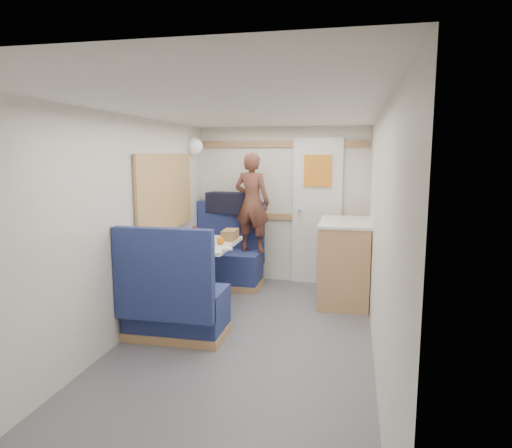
% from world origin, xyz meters
% --- Properties ---
extents(floor, '(4.50, 4.50, 0.00)m').
position_xyz_m(floor, '(0.00, 0.00, 0.00)').
color(floor, '#515156').
rests_on(floor, ground).
extents(ceiling, '(4.50, 4.50, 0.00)m').
position_xyz_m(ceiling, '(0.00, 0.00, 2.00)').
color(ceiling, silver).
rests_on(ceiling, wall_back).
extents(wall_back, '(2.20, 0.02, 2.00)m').
position_xyz_m(wall_back, '(0.00, 2.25, 1.00)').
color(wall_back, silver).
rests_on(wall_back, floor).
extents(wall_left, '(0.02, 4.50, 2.00)m').
position_xyz_m(wall_left, '(-1.10, 0.00, 1.00)').
color(wall_left, silver).
rests_on(wall_left, floor).
extents(wall_right, '(0.02, 4.50, 2.00)m').
position_xyz_m(wall_right, '(1.10, 0.00, 1.00)').
color(wall_right, silver).
rests_on(wall_right, floor).
extents(oak_trim_low, '(2.15, 0.02, 0.08)m').
position_xyz_m(oak_trim_low, '(0.00, 2.23, 0.85)').
color(oak_trim_low, '#AE864F').
rests_on(oak_trim_low, wall_back).
extents(oak_trim_high, '(2.15, 0.02, 0.08)m').
position_xyz_m(oak_trim_high, '(0.00, 2.23, 1.78)').
color(oak_trim_high, '#AE864F').
rests_on(oak_trim_high, wall_back).
extents(side_window, '(0.04, 1.30, 0.72)m').
position_xyz_m(side_window, '(-1.08, 1.00, 1.25)').
color(side_window, '#B2C0A3').
rests_on(side_window, wall_left).
extents(rear_door, '(0.62, 0.12, 1.86)m').
position_xyz_m(rear_door, '(0.45, 2.22, 0.97)').
color(rear_door, white).
rests_on(rear_door, wall_back).
extents(dinette_table, '(0.62, 0.92, 0.72)m').
position_xyz_m(dinette_table, '(-0.65, 1.00, 0.57)').
color(dinette_table, white).
rests_on(dinette_table, floor).
extents(bench_far, '(0.90, 0.59, 1.05)m').
position_xyz_m(bench_far, '(-0.65, 1.86, 0.30)').
color(bench_far, navy).
rests_on(bench_far, floor).
extents(bench_near, '(0.90, 0.59, 1.05)m').
position_xyz_m(bench_near, '(-0.65, 0.14, 0.30)').
color(bench_near, navy).
rests_on(bench_near, floor).
extents(ledge, '(0.90, 0.14, 0.04)m').
position_xyz_m(ledge, '(-0.65, 2.12, 0.88)').
color(ledge, '#AE864F').
rests_on(ledge, bench_far).
extents(dome_light, '(0.20, 0.20, 0.20)m').
position_xyz_m(dome_light, '(-1.04, 1.85, 1.75)').
color(dome_light, white).
rests_on(dome_light, wall_left).
extents(galley_counter, '(0.57, 0.92, 0.92)m').
position_xyz_m(galley_counter, '(0.82, 1.55, 0.47)').
color(galley_counter, '#AE864F').
rests_on(galley_counter, floor).
extents(person, '(0.49, 0.37, 1.23)m').
position_xyz_m(person, '(-0.33, 1.90, 1.06)').
color(person, brown).
rests_on(person, bench_far).
extents(duffel_bag, '(0.58, 0.34, 0.26)m').
position_xyz_m(duffel_bag, '(-0.68, 2.12, 1.03)').
color(duffel_bag, black).
rests_on(duffel_bag, ledge).
extents(tray, '(0.37, 0.41, 0.02)m').
position_xyz_m(tray, '(-0.44, 0.78, 0.73)').
color(tray, white).
rests_on(tray, dinette_table).
extents(orange_fruit, '(0.08, 0.08, 0.08)m').
position_xyz_m(orange_fruit, '(-0.43, 0.86, 0.78)').
color(orange_fruit, orange).
rests_on(orange_fruit, tray).
extents(cheese_block, '(0.12, 0.09, 0.04)m').
position_xyz_m(cheese_block, '(-0.52, 0.81, 0.76)').
color(cheese_block, '#F4D58D').
rests_on(cheese_block, tray).
extents(wine_glass, '(0.08, 0.08, 0.17)m').
position_xyz_m(wine_glass, '(-0.76, 1.03, 0.84)').
color(wine_glass, white).
rests_on(wine_glass, dinette_table).
extents(tumbler_left, '(0.07, 0.07, 0.12)m').
position_xyz_m(tumbler_left, '(-0.88, 0.75, 0.78)').
color(tumbler_left, white).
rests_on(tumbler_left, dinette_table).
extents(tumbler_mid, '(0.06, 0.06, 0.10)m').
position_xyz_m(tumbler_mid, '(-0.79, 1.28, 0.77)').
color(tumbler_mid, white).
rests_on(tumbler_mid, dinette_table).
extents(beer_glass, '(0.06, 0.06, 0.09)m').
position_xyz_m(beer_glass, '(-0.44, 1.13, 0.77)').
color(beer_glass, '#975915').
rests_on(beer_glass, dinette_table).
extents(pepper_grinder, '(0.04, 0.04, 0.11)m').
position_xyz_m(pepper_grinder, '(-0.60, 1.00, 0.77)').
color(pepper_grinder, black).
rests_on(pepper_grinder, dinette_table).
extents(salt_grinder, '(0.04, 0.04, 0.09)m').
position_xyz_m(salt_grinder, '(-0.74, 0.98, 0.77)').
color(salt_grinder, white).
rests_on(salt_grinder, dinette_table).
extents(bread_loaf, '(0.15, 0.27, 0.11)m').
position_xyz_m(bread_loaf, '(-0.43, 1.22, 0.78)').
color(bread_loaf, brown).
rests_on(bread_loaf, dinette_table).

